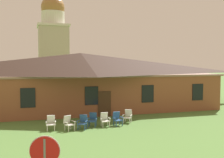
# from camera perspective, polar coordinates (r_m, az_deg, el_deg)

# --- Properties ---
(brick_building) EXTENTS (25.68, 10.40, 5.38)m
(brick_building) POSITION_cam_1_polar(r_m,az_deg,el_deg) (27.04, -6.51, -0.19)
(brick_building) COLOR brown
(brick_building) RESTS_ON ground
(dome_tower) EXTENTS (5.18, 5.18, 16.44)m
(dome_tower) POSITION_cam_1_polar(r_m,az_deg,el_deg) (47.05, -12.16, 6.94)
(dome_tower) COLOR #BCB29E
(dome_tower) RESTS_ON ground
(lawn_chair_by_porch) EXTENTS (0.68, 0.71, 0.96)m
(lawn_chair_by_porch) POSITION_cam_1_polar(r_m,az_deg,el_deg) (18.61, -12.63, -8.83)
(lawn_chair_by_porch) COLOR white
(lawn_chair_by_porch) RESTS_ON ground
(lawn_chair_near_door) EXTENTS (0.80, 0.84, 0.96)m
(lawn_chair_near_door) POSITION_cam_1_polar(r_m,az_deg,el_deg) (18.31, -9.06, -8.99)
(lawn_chair_near_door) COLOR silver
(lawn_chair_near_door) RESTS_ON ground
(lawn_chair_left_end) EXTENTS (0.81, 0.85, 0.96)m
(lawn_chair_left_end) POSITION_cam_1_polar(r_m,az_deg,el_deg) (18.49, -6.11, -8.85)
(lawn_chair_left_end) COLOR #2D5693
(lawn_chair_left_end) RESTS_ON ground
(lawn_chair_middle) EXTENTS (0.78, 0.83, 0.96)m
(lawn_chair_middle) POSITION_cam_1_polar(r_m,az_deg,el_deg) (19.22, -4.06, -8.37)
(lawn_chair_middle) COLOR #2D5693
(lawn_chair_middle) RESTS_ON ground
(lawn_chair_right_end) EXTENTS (0.65, 0.68, 0.96)m
(lawn_chair_right_end) POSITION_cam_1_polar(r_m,az_deg,el_deg) (19.19, -1.52, -8.38)
(lawn_chair_right_end) COLOR silver
(lawn_chair_right_end) RESTS_ON ground
(lawn_chair_far_side) EXTENTS (0.69, 0.73, 0.96)m
(lawn_chair_far_side) POSITION_cam_1_polar(r_m,az_deg,el_deg) (19.47, 1.10, -8.21)
(lawn_chair_far_side) COLOR #2D5693
(lawn_chair_far_side) RESTS_ON ground
(lawn_chair_under_eave) EXTENTS (0.85, 0.87, 0.96)m
(lawn_chair_under_eave) POSITION_cam_1_polar(r_m,az_deg,el_deg) (20.39, 3.33, -7.69)
(lawn_chair_under_eave) COLOR silver
(lawn_chair_under_eave) RESTS_ON ground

